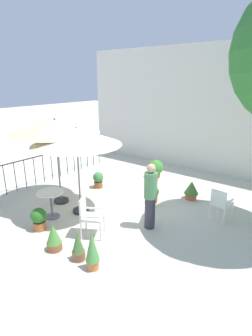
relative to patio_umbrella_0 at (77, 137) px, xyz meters
name	(u,v)px	position (x,y,z in m)	size (l,w,h in m)	color
ground_plane	(115,204)	(0.43, 0.98, -2.14)	(60.00, 60.00, 0.00)	beige
villa_facade	(188,109)	(0.43, 5.61, 0.28)	(9.64, 0.30, 4.84)	silver
terrace_railing	(47,163)	(-2.77, 0.98, -1.45)	(0.03, 5.81, 1.01)	black
patio_umbrella_0	(77,137)	(0.00, 0.00, 0.00)	(2.35, 2.35, 2.42)	#2D2D2D
patio_umbrella_1	(55,127)	(-0.95, 0.08, 0.15)	(2.49, 2.49, 2.54)	#2D2D2D
cafe_table_0	(51,200)	(-0.39, -0.68, -1.62)	(0.70, 0.70, 0.74)	silver
patio_chair_0	(221,202)	(3.23, 1.94, -1.63)	(0.50, 0.55, 0.87)	white
patio_chair_1	(89,214)	(1.03, -0.68, -1.58)	(0.67, 0.66, 0.97)	white
potted_plant_0	(54,237)	(0.84, -1.56, -1.83)	(0.33, 0.33, 0.62)	brown
potted_plant_1	(92,250)	(1.94, -1.50, -1.71)	(0.28, 0.28, 0.82)	#C9713A
potted_plant_2	(154,194)	(1.32, 1.76, -1.84)	(0.28, 0.28, 0.51)	#BF744A
potted_plant_4	(98,179)	(-0.84, 1.61, -1.84)	(0.36, 0.36, 0.55)	brown
potted_plant_5	(156,168)	(0.18, 3.68, -1.76)	(0.56, 0.56, 0.69)	#A15338
potted_plant_6	(39,218)	(-0.12, -1.26, -1.83)	(0.38, 0.38, 0.57)	#B15F30
potted_plant_7	(78,246)	(1.51, -1.47, -1.83)	(0.27, 0.27, 0.65)	brown
potted_plant_8	(191,189)	(2.08, 2.70, -1.81)	(0.45, 0.45, 0.59)	#B75C39
standing_person	(150,196)	(1.98, 0.49, -1.27)	(0.44, 0.44, 1.68)	#33333D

